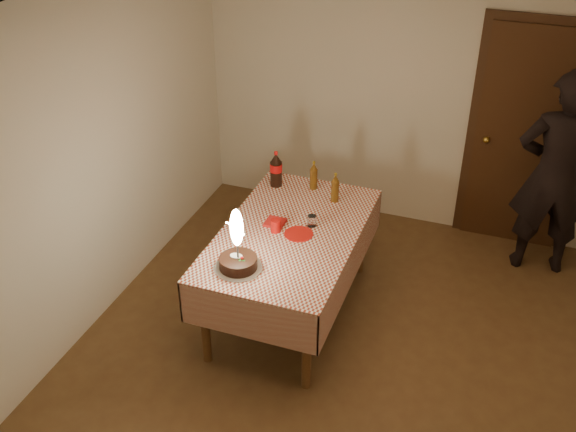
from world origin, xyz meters
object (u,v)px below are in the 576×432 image
(birthday_cake, at_px, (238,254))
(photographer, at_px, (555,174))
(clear_cup, at_px, (312,221))
(dining_table, at_px, (290,243))
(red_plate, at_px, (299,234))
(amber_bottle_right, at_px, (335,188))
(amber_bottle_left, at_px, (314,176))
(cola_bottle, at_px, (276,169))
(red_cup, at_px, (276,226))

(birthday_cake, relative_size, photographer, 0.26)
(birthday_cake, xyz_separation_m, clear_cup, (0.31, 0.70, -0.08))
(dining_table, relative_size, red_plate, 7.82)
(amber_bottle_right, distance_m, photographer, 1.85)
(red_plate, distance_m, amber_bottle_left, 0.73)
(cola_bottle, xyz_separation_m, photographer, (2.21, 0.73, -0.01))
(cola_bottle, height_order, amber_bottle_left, cola_bottle)
(dining_table, distance_m, clear_cup, 0.24)
(cola_bottle, distance_m, photographer, 2.33)
(red_cup, xyz_separation_m, clear_cup, (0.23, 0.17, -0.01))
(red_cup, bearing_deg, photographer, 35.75)
(amber_bottle_left, xyz_separation_m, photographer, (1.89, 0.68, 0.02))
(birthday_cake, xyz_separation_m, amber_bottle_left, (0.14, 1.26, -0.00))
(photographer, bearing_deg, birthday_cake, -136.38)
(red_plate, xyz_separation_m, clear_cup, (0.06, 0.15, 0.04))
(birthday_cake, relative_size, amber_bottle_right, 1.89)
(dining_table, xyz_separation_m, red_cup, (-0.11, -0.03, 0.15))
(red_cup, distance_m, amber_bottle_right, 0.66)
(clear_cup, distance_m, cola_bottle, 0.71)
(dining_table, distance_m, amber_bottle_right, 0.63)
(birthday_cake, height_order, amber_bottle_left, birthday_cake)
(red_cup, height_order, clear_cup, red_cup)
(red_cup, relative_size, amber_bottle_right, 0.39)
(birthday_cake, bearing_deg, photographer, 43.62)
(amber_bottle_left, bearing_deg, birthday_cake, -96.33)
(clear_cup, bearing_deg, birthday_cake, -114.17)
(birthday_cake, bearing_deg, red_plate, 64.92)
(red_plate, bearing_deg, clear_cup, 69.33)
(birthday_cake, height_order, photographer, photographer)
(red_plate, relative_size, photographer, 0.12)
(red_plate, bearing_deg, dining_table, 168.34)
(birthday_cake, bearing_deg, red_cup, 81.63)
(red_cup, relative_size, clear_cup, 1.11)
(clear_cup, height_order, photographer, photographer)
(birthday_cake, distance_m, amber_bottle_left, 1.27)
(red_plate, height_order, red_cup, red_cup)
(clear_cup, distance_m, photographer, 2.12)
(cola_bottle, relative_size, amber_bottle_left, 1.25)
(red_plate, relative_size, amber_bottle_left, 0.86)
(red_cup, relative_size, amber_bottle_left, 0.39)
(amber_bottle_left, distance_m, amber_bottle_right, 0.27)
(cola_bottle, bearing_deg, red_plate, -56.57)
(red_plate, xyz_separation_m, amber_bottle_left, (-0.12, 0.71, 0.11))
(dining_table, xyz_separation_m, amber_bottle_left, (-0.04, 0.70, 0.22))
(clear_cup, xyz_separation_m, amber_bottle_left, (-0.17, 0.56, 0.07))
(red_cup, bearing_deg, dining_table, 17.87)
(birthday_cake, xyz_separation_m, amber_bottle_right, (0.37, 1.12, -0.00))
(dining_table, bearing_deg, cola_bottle, 119.29)
(photographer, bearing_deg, amber_bottle_right, -153.97)
(dining_table, height_order, cola_bottle, cola_bottle)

